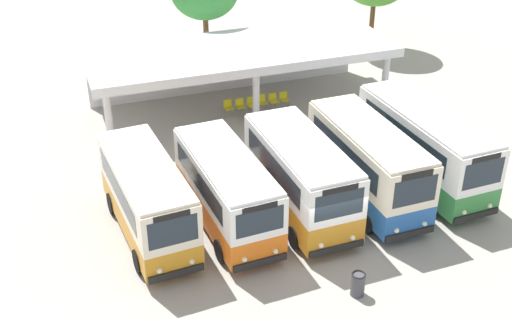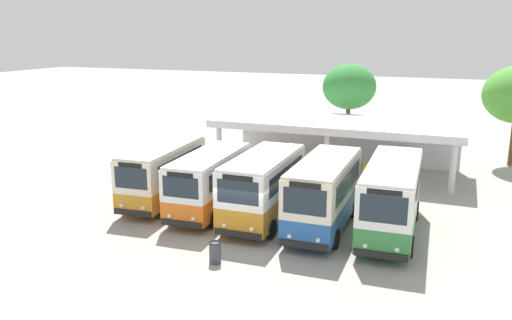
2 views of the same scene
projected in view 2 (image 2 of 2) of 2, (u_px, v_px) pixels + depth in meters
The scene contains 15 objects.
ground_plane at pixel (244, 240), 23.27m from camera, with size 180.00×180.00×0.00m, color #A39E93.
city_bus_nearest_orange at pixel (163, 172), 27.98m from camera, with size 2.61×6.84×3.14m.
city_bus_second_in_row at pixel (210, 180), 26.51m from camera, with size 2.55×6.76×3.07m.
city_bus_middle_cream at pixel (263, 185), 25.22m from camera, with size 2.55×6.68×3.29m.
city_bus_fourth_amber at pixel (324, 191), 24.20m from camera, with size 2.42×7.04×3.32m.
city_bus_fifth_blue at pixel (391, 195), 23.57m from camera, with size 2.56×7.70×3.34m.
terminal_canopy at pixel (339, 129), 34.88m from camera, with size 16.10×5.99×3.40m.
waiting_chair_end_by_column at pixel (318, 164), 34.39m from camera, with size 0.44×0.44×0.86m.
waiting_chair_second_from_end at pixel (327, 165), 34.10m from camera, with size 0.44×0.44×0.86m.
waiting_chair_middle_seat at pixel (336, 166), 33.86m from camera, with size 0.44×0.44×0.86m.
waiting_chair_fourth_seat at pixel (346, 167), 33.73m from camera, with size 0.44×0.44×0.86m.
waiting_chair_fifth_seat at pixel (356, 168), 33.47m from camera, with size 0.44×0.44×0.86m.
waiting_chair_far_end_seat at pixel (366, 169), 33.24m from camera, with size 0.44×0.44×0.86m.
roadside_tree_behind_canopy at pixel (349, 87), 38.63m from camera, with size 3.95×3.95×6.76m.
litter_bin_apron at pixel (215, 252), 20.86m from camera, with size 0.49×0.49×0.90m.
Camera 2 is at (8.51, -19.99, 9.08)m, focal length 36.47 mm.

